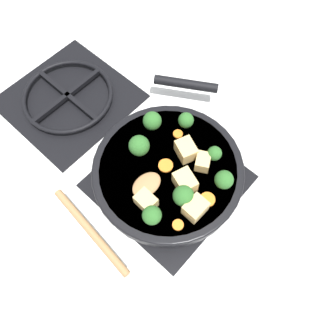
# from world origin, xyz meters

# --- Properties ---
(ground_plane) EXTENTS (2.40, 2.40, 0.00)m
(ground_plane) POSITION_xyz_m (0.00, 0.00, 0.00)
(ground_plane) COLOR white
(front_burner_grate) EXTENTS (0.31, 0.31, 0.03)m
(front_burner_grate) POSITION_xyz_m (0.00, 0.00, 0.01)
(front_burner_grate) COLOR black
(front_burner_grate) RESTS_ON ground_plane
(rear_burner_grate) EXTENTS (0.31, 0.31, 0.03)m
(rear_burner_grate) POSITION_xyz_m (0.00, 0.36, 0.01)
(rear_burner_grate) COLOR black
(rear_burner_grate) RESTS_ON ground_plane
(skillet_pan) EXTENTS (0.43, 0.37, 0.05)m
(skillet_pan) POSITION_xyz_m (0.00, 0.00, 0.05)
(skillet_pan) COLOR black
(skillet_pan) RESTS_ON front_burner_grate
(wooden_spoon) EXTENTS (0.20, 0.23, 0.02)m
(wooden_spoon) POSITION_xyz_m (-0.14, 0.01, 0.08)
(wooden_spoon) COLOR #A87A4C
(wooden_spoon) RESTS_ON skillet_pan
(tofu_cube_center_large) EXTENTS (0.05, 0.06, 0.04)m
(tofu_cube_center_large) POSITION_xyz_m (0.05, -0.01, 0.09)
(tofu_cube_center_large) COLOR #DBB770
(tofu_cube_center_large) RESTS_ON skillet_pan
(tofu_cube_near_handle) EXTENTS (0.03, 0.04, 0.03)m
(tofu_cube_near_handle) POSITION_xyz_m (-0.09, -0.02, 0.09)
(tofu_cube_near_handle) COLOR #DBB770
(tofu_cube_near_handle) RESTS_ON skillet_pan
(tofu_cube_east_chunk) EXTENTS (0.05, 0.04, 0.04)m
(tofu_cube_east_chunk) POSITION_xyz_m (-0.04, -0.11, 0.09)
(tofu_cube_east_chunk) COLOR #DBB770
(tofu_cube_east_chunk) RESTS_ON skillet_pan
(tofu_cube_west_chunk) EXTENTS (0.05, 0.06, 0.04)m
(tofu_cube_west_chunk) POSITION_xyz_m (-0.01, -0.05, 0.09)
(tofu_cube_west_chunk) COLOR #DBB770
(tofu_cube_west_chunk) RESTS_ON skillet_pan
(tofu_cube_back_piece) EXTENTS (0.05, 0.04, 0.03)m
(tofu_cube_back_piece) POSITION_xyz_m (0.06, -0.05, 0.09)
(tofu_cube_back_piece) COLOR #DBB770
(tofu_cube_back_piece) RESTS_ON skillet_pan
(broccoli_floret_near_spoon) EXTENTS (0.05, 0.05, 0.05)m
(broccoli_floret_near_spoon) POSITION_xyz_m (-0.01, 0.07, 0.10)
(broccoli_floret_near_spoon) COLOR #709956
(broccoli_floret_near_spoon) RESTS_ON skillet_pan
(broccoli_floret_center_top) EXTENTS (0.04, 0.04, 0.05)m
(broccoli_floret_center_top) POSITION_xyz_m (-0.04, -0.07, 0.10)
(broccoli_floret_center_top) COLOR #709956
(broccoli_floret_center_top) RESTS_ON skillet_pan
(broccoli_floret_east_rim) EXTENTS (0.03, 0.03, 0.04)m
(broccoli_floret_east_rim) POSITION_xyz_m (0.08, -0.06, 0.10)
(broccoli_floret_east_rim) COLOR #709956
(broccoli_floret_east_rim) RESTS_ON skillet_pan
(broccoli_floret_west_rim) EXTENTS (0.04, 0.04, 0.05)m
(broccoli_floret_west_rim) POSITION_xyz_m (0.05, -0.11, 0.10)
(broccoli_floret_west_rim) COLOR #709956
(broccoli_floret_west_rim) RESTS_ON skillet_pan
(broccoli_floret_north_edge) EXTENTS (0.04, 0.04, 0.05)m
(broccoli_floret_north_edge) POSITION_xyz_m (0.05, 0.10, 0.10)
(broccoli_floret_north_edge) COLOR #709956
(broccoli_floret_north_edge) RESTS_ON skillet_pan
(broccoli_floret_south_cluster) EXTENTS (0.04, 0.04, 0.05)m
(broccoli_floret_south_cluster) POSITION_xyz_m (-0.11, -0.05, 0.10)
(broccoli_floret_south_cluster) COLOR #709956
(broccoli_floret_south_cluster) RESTS_ON skillet_pan
(broccoli_floret_mid_floret) EXTENTS (0.04, 0.04, 0.04)m
(broccoli_floret_mid_floret) POSITION_xyz_m (0.11, 0.04, 0.10)
(broccoli_floret_mid_floret) COLOR #709956
(broccoli_floret_mid_floret) RESTS_ON skillet_pan
(carrot_slice_orange_thin) EXTENTS (0.02, 0.02, 0.01)m
(carrot_slice_orange_thin) POSITION_xyz_m (0.08, 0.04, 0.08)
(carrot_slice_orange_thin) COLOR orange
(carrot_slice_orange_thin) RESTS_ON skillet_pan
(carrot_slice_near_center) EXTENTS (0.03, 0.03, 0.01)m
(carrot_slice_near_center) POSITION_xyz_m (-0.00, 0.01, 0.08)
(carrot_slice_near_center) COLOR orange
(carrot_slice_near_center) RESTS_ON skillet_pan
(carrot_slice_edge_slice) EXTENTS (0.02, 0.02, 0.01)m
(carrot_slice_edge_slice) POSITION_xyz_m (-0.08, -0.10, 0.08)
(carrot_slice_edge_slice) COLOR orange
(carrot_slice_edge_slice) RESTS_ON skillet_pan
(carrot_slice_under_broccoli) EXTENTS (0.03, 0.03, 0.01)m
(carrot_slice_under_broccoli) POSITION_xyz_m (-0.00, -0.11, 0.08)
(carrot_slice_under_broccoli) COLOR orange
(carrot_slice_under_broccoli) RESTS_ON skillet_pan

